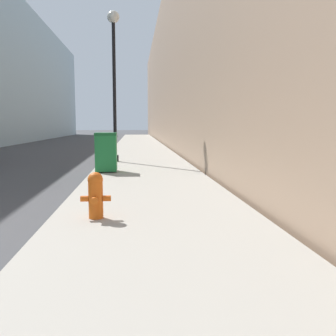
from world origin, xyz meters
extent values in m
cube|color=#9E998E|center=(5.30, 18.00, 0.08)|extent=(3.38, 60.00, 0.16)
cube|color=#9E7F66|center=(13.09, 26.00, 5.55)|extent=(12.00, 60.00, 11.11)
cylinder|color=#D15614|center=(4.35, 0.91, 0.44)|extent=(0.22, 0.22, 0.56)
sphere|color=#D15614|center=(4.35, 0.91, 0.76)|extent=(0.24, 0.24, 0.24)
cylinder|color=#D15614|center=(4.35, 0.91, 0.83)|extent=(0.06, 0.06, 0.05)
cylinder|color=#D15614|center=(4.35, 0.74, 0.47)|extent=(0.11, 0.12, 0.11)
cylinder|color=#D15614|center=(4.17, 0.91, 0.47)|extent=(0.12, 0.09, 0.09)
cylinder|color=#D15614|center=(4.52, 0.91, 0.47)|extent=(0.12, 0.09, 0.09)
cube|color=#1E7538|center=(4.08, 6.67, 0.73)|extent=(0.63, 0.64, 1.08)
cube|color=#16572A|center=(4.08, 6.67, 1.31)|extent=(0.65, 0.66, 0.08)
cylinder|color=black|center=(3.81, 6.94, 0.24)|extent=(0.05, 0.16, 0.16)
cylinder|color=black|center=(4.35, 6.94, 0.24)|extent=(0.05, 0.16, 0.16)
cylinder|color=black|center=(4.20, 9.89, 0.28)|extent=(0.24, 0.24, 0.25)
cylinder|color=black|center=(4.20, 9.89, 2.80)|extent=(0.13, 0.13, 5.28)
sphere|color=silver|center=(4.20, 9.89, 5.62)|extent=(0.46, 0.46, 0.46)
camera|label=1|loc=(4.96, -4.85, 1.61)|focal=40.00mm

